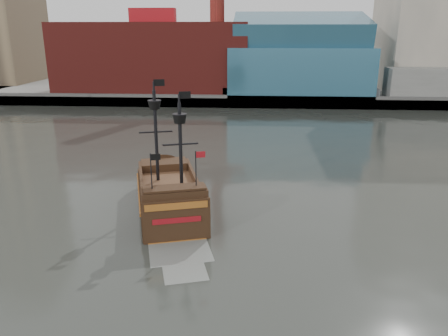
{
  "coord_description": "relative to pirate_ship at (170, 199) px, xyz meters",
  "views": [
    {
      "loc": [
        0.49,
        -27.74,
        15.48
      ],
      "look_at": [
        -1.98,
        8.33,
        4.0
      ],
      "focal_mm": 35.0,
      "sensor_mm": 36.0,
      "label": 1
    }
  ],
  "objects": [
    {
      "name": "promenade_far",
      "position": [
        6.83,
        83.92,
        -0.11
      ],
      "size": [
        220.0,
        60.0,
        2.0
      ],
      "primitive_type": "cube",
      "color": "slate",
      "rests_on": "ground"
    },
    {
      "name": "seawall",
      "position": [
        6.83,
        54.42,
        0.19
      ],
      "size": [
        220.0,
        1.0,
        2.6
      ],
      "primitive_type": "cube",
      "color": "#4C4C49",
      "rests_on": "ground"
    },
    {
      "name": "ground",
      "position": [
        6.83,
        -8.08,
        -1.11
      ],
      "size": [
        400.0,
        400.0,
        0.0
      ],
      "primitive_type": "plane",
      "color": "#252722",
      "rests_on": "ground"
    },
    {
      "name": "pirate_ship",
      "position": [
        0.0,
        0.0,
        0.0
      ],
      "size": [
        9.16,
        17.09,
        12.26
      ],
      "rotation": [
        0.0,
        0.0,
        0.28
      ],
      "color": "black",
      "rests_on": "ground"
    }
  ]
}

